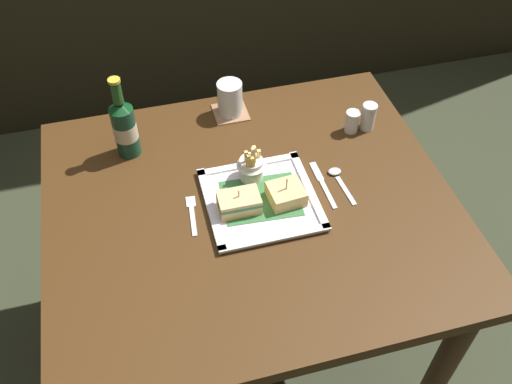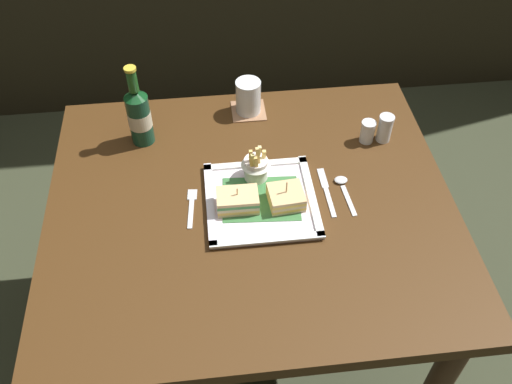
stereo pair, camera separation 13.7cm
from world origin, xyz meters
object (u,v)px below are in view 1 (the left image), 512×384
Objects in this scene: fries_cup at (251,165)px; pepper_shaker at (368,118)px; water_glass at (230,100)px; sandwich_half_right at (286,194)px; square_plate at (261,201)px; fork at (192,213)px; dining_table at (251,229)px; sandwich_half_left at (239,203)px; spoon at (338,177)px; salt_shaker at (352,123)px; beer_bottle at (124,127)px; knife at (322,182)px.

pepper_shaker is at bearing 17.62° from fries_cup.
sandwich_half_right is at bearing -81.89° from water_glass.
square_plate is 0.18m from fork.
square_plate is at bearing -9.45° from dining_table.
spoon is at bearing 9.60° from sandwich_half_left.
square_plate is at bearing -171.75° from spoon.
salt_shaker is at bearing 20.04° from fries_cup.
water_glass reaches higher than fork.
water_glass reaches higher than sandwich_half_left.
sandwich_half_left is at bearing -120.13° from fries_cup.
dining_table is 0.40m from water_glass.
sandwich_half_right reaches higher than sandwich_half_left.
beer_bottle is 0.63m from salt_shaker.
water_glass is (0.31, 0.10, -0.04)m from beer_bottle.
sandwich_half_left is 0.91× the size of fries_cup.
fork is 0.54m from salt_shaker.
fork is (0.13, -0.27, -0.09)m from beer_bottle.
salt_shaker reaches higher than spoon.
fries_cup reaches higher than water_glass.
knife is at bearing -138.28° from pepper_shaker.
beer_bottle is at bearing 129.81° from sandwich_half_left.
water_glass is 0.59× the size of knife.
fork is 0.76× the size of knife.
spoon is 1.66× the size of pepper_shaker.
sandwich_half_left reaches higher than dining_table.
sandwich_half_left is 1.13× the size of sandwich_half_right.
beer_bottle reaches higher than knife.
beer_bottle is at bearing 147.22° from fries_cup.
pepper_shaker reaches higher than knife.
fries_cup is at bearing 74.55° from dining_table.
beer_bottle is (-0.36, 0.29, 0.06)m from sandwich_half_right.
sandwich_half_left is at bearing -11.90° from fork.
sandwich_half_right is 0.12m from fries_cup.
pepper_shaker is at bearing -24.66° from water_glass.
sandwich_half_right reaches higher than fork.
beer_bottle is 2.95× the size of pepper_shaker.
salt_shaker is (0.38, 0.22, -0.00)m from sandwich_half_left.
beer_bottle is 2.39× the size of water_glass.
salt_shaker reaches higher than knife.
square_plate is at bearing -87.29° from fries_cup.
square_plate is at bearing -171.82° from knife.
sandwich_half_right is at bearing -12.95° from dining_table.
water_glass is (0.01, 0.37, 0.04)m from square_plate.
sandwich_half_left is 0.76× the size of spoon.
sandwich_half_left is 0.12m from fries_cup.
dining_table is at bearing 167.05° from sandwich_half_right.
pepper_shaker is (0.31, 0.22, 0.01)m from sandwich_half_right.
spoon is (0.28, 0.05, -0.03)m from sandwich_half_left.
square_plate is 0.22m from spoon.
sandwich_half_right is at bearing -38.62° from beer_bottle.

